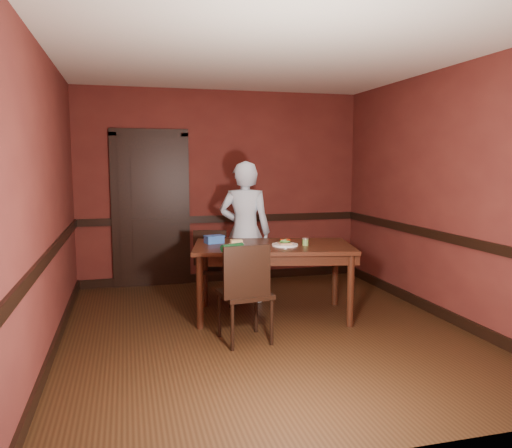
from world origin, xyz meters
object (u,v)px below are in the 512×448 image
dining_table (273,280)px  sandwich_plate (285,244)px  chair_far (217,268)px  person (245,232)px  sauce_jar (305,242)px  cheese_saucer (236,243)px  chair_near (245,292)px  food_tub (214,239)px

dining_table → sandwich_plate: bearing=-34.1°
chair_far → person: size_ratio=0.51×
sauce_jar → cheese_saucer: size_ratio=0.48×
chair_far → chair_near: bearing=-72.5°
person → sandwich_plate: bearing=128.1°
chair_near → food_tub: size_ratio=4.10×
chair_near → food_tub: bearing=-90.0°
sandwich_plate → cheese_saucer: (-0.49, 0.21, 0.00)m
dining_table → cheese_saucer: cheese_saucer is taller
chair_near → person: size_ratio=0.56×
chair_near → food_tub: (-0.12, 0.96, 0.37)m
chair_near → sandwich_plate: chair_near is taller
dining_table → person: size_ratio=1.00×
sauce_jar → dining_table: bearing=156.3°
food_tub → sauce_jar: bearing=-37.6°
sauce_jar → food_tub: (-0.93, 0.40, 0.00)m
dining_table → food_tub: food_tub is taller
sandwich_plate → dining_table: bearing=133.7°
person → cheese_saucer: (-0.23, -0.58, -0.03)m
chair_far → food_tub: 0.57m
dining_table → sauce_jar: (0.33, -0.14, 0.44)m
food_tub → chair_far: bearing=61.7°
cheese_saucer → person: bearing=68.0°
dining_table → sandwich_plate: sandwich_plate is taller
dining_table → sandwich_plate: (0.10, -0.11, 0.42)m
chair_near → cheese_saucer: 0.88m
chair_far → cheese_saucer: size_ratio=5.15×
food_tub → sandwich_plate: bearing=-41.7°
dining_table → cheese_saucer: 0.58m
chair_far → person: 0.55m
person → food_tub: bearing=62.9°
sandwich_plate → cheese_saucer: size_ratio=1.67×
dining_table → chair_near: bearing=-112.6°
chair_near → sauce_jar: bearing=-153.0°
chair_near → sandwich_plate: bearing=-142.3°
dining_table → chair_near: size_ratio=1.79×
chair_near → chair_far: bearing=-96.1°
chair_far → sauce_jar: 1.22m
cheese_saucer → chair_near: bearing=-96.9°
dining_table → sandwich_plate: size_ratio=6.04×
sauce_jar → food_tub: bearing=156.6°
cheese_saucer → sandwich_plate: bearing=-23.5°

